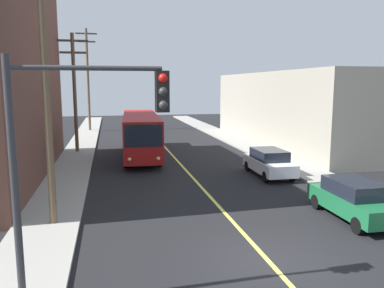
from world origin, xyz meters
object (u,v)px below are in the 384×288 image
parked_car_white (269,162)px  parked_car_green (354,199)px  utility_pole_far (88,75)px  utility_pole_near (44,55)px  traffic_signal_left_corner (81,134)px  fire_hydrant (378,196)px  utility_pole_mid (74,87)px  city_bus (141,133)px

parked_car_white → parked_car_green: bearing=-87.5°
parked_car_green → utility_pole_far: bearing=109.7°
utility_pole_near → traffic_signal_left_corner: size_ratio=1.95×
parked_car_green → parked_car_white: 7.84m
utility_pole_near → traffic_signal_left_corner: bearing=-74.7°
traffic_signal_left_corner → fire_hydrant: 13.77m
utility_pole_near → traffic_signal_left_corner: (1.58, -5.77, -2.22)m
parked_car_white → traffic_signal_left_corner: (-10.02, -11.89, 3.46)m
utility_pole_near → fire_hydrant: 15.08m
parked_car_green → parked_car_white: same height
utility_pole_near → fire_hydrant: size_ratio=13.92×
parked_car_white → traffic_signal_left_corner: traffic_signal_left_corner is taller
parked_car_green → fire_hydrant: (1.90, 0.98, -0.26)m
parked_car_green → fire_hydrant: size_ratio=5.27×
utility_pole_mid → fire_hydrant: utility_pole_mid is taller
utility_pole_far → traffic_signal_left_corner: 37.72m
parked_car_green → utility_pole_mid: utility_pole_mid is taller
parked_car_white → traffic_signal_left_corner: bearing=-130.1°
parked_car_green → parked_car_white: size_ratio=1.00×
fire_hydrant → utility_pole_mid: bearing=129.1°
city_bus → parked_car_green: bearing=-65.5°
city_bus → utility_pole_near: size_ratio=1.05×
utility_pole_near → utility_pole_mid: (-0.37, 16.75, -1.24)m
city_bus → traffic_signal_left_corner: traffic_signal_left_corner is taller
parked_car_white → fire_hydrant: size_ratio=5.26×
parked_car_white → utility_pole_far: 28.81m
parked_car_green → utility_pole_near: size_ratio=0.38×
utility_pole_near → city_bus: bearing=72.4°
traffic_signal_left_corner → utility_pole_near: bearing=105.3°
parked_car_white → utility_pole_near: 14.30m
utility_pole_near → fire_hydrant: bearing=-3.0°
utility_pole_mid → utility_pole_near: bearing=-88.7°
parked_car_white → traffic_signal_left_corner: 15.94m
city_bus → utility_pole_mid: bearing=154.8°
parked_car_white → fire_hydrant: (2.24, -6.85, -0.26)m
utility_pole_near → utility_pole_far: (-0.06, 31.84, 0.02)m
utility_pole_mid → utility_pole_far: 15.15m
city_bus → parked_car_green: city_bus is taller
fire_hydrant → traffic_signal_left_corner: bearing=-157.6°
city_bus → parked_car_white: bearing=-49.7°
parked_car_green → utility_pole_far: (-12.00, 33.55, 5.71)m
city_bus → utility_pole_far: 18.64m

